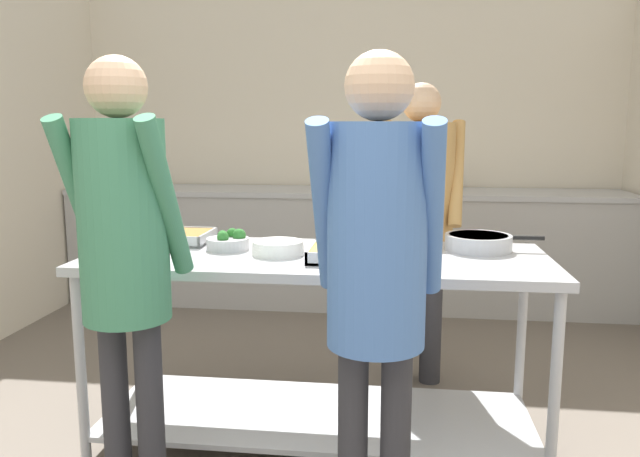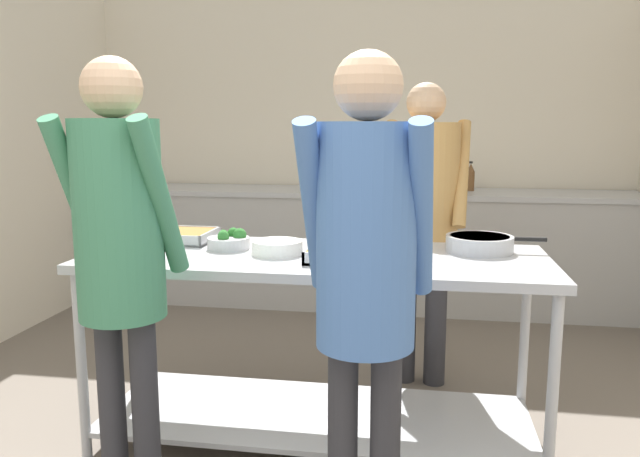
{
  "view_description": "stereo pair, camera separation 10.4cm",
  "coord_description": "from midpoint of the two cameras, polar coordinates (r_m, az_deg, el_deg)",
  "views": [
    {
      "loc": [
        0.43,
        -1.19,
        1.44
      ],
      "look_at": [
        0.08,
        1.58,
        0.98
      ],
      "focal_mm": 35.0,
      "sensor_mm": 36.0,
      "label": 1
    },
    {
      "loc": [
        0.54,
        -1.17,
        1.44
      ],
      "look_at": [
        0.08,
        1.58,
        0.98
      ],
      "focal_mm": 35.0,
      "sensor_mm": 36.0,
      "label": 2
    }
  ],
  "objects": [
    {
      "name": "broccoli_bowl",
      "position": [
        2.89,
        -9.37,
        -1.2
      ],
      "size": [
        0.19,
        0.19,
        0.1
      ],
      "color": "#B2B2B7",
      "rests_on": "serving_counter"
    },
    {
      "name": "wall_rear",
      "position": [
        5.34,
        1.98,
        8.12
      ],
      "size": [
        4.58,
        0.06,
        2.65
      ],
      "color": "beige",
      "rests_on": "ground_plane"
    },
    {
      "name": "plate_stack",
      "position": [
        2.76,
        -4.94,
        -1.76
      ],
      "size": [
        0.23,
        0.23,
        0.06
      ],
      "color": "white",
      "rests_on": "serving_counter"
    },
    {
      "name": "sauce_pan",
      "position": [
        2.91,
        13.31,
        -1.19
      ],
      "size": [
        0.44,
        0.3,
        0.07
      ],
      "color": "#ADAFB5",
      "rests_on": "serving_counter"
    },
    {
      "name": "serving_tray_roast",
      "position": [
        2.65,
        3.12,
        -2.33
      ],
      "size": [
        0.48,
        0.31,
        0.05
      ],
      "color": "#ADAFB5",
      "rests_on": "serving_counter"
    },
    {
      "name": "serving_counter",
      "position": [
        2.82,
        -1.32,
        -8.05
      ],
      "size": [
        2.02,
        0.77,
        0.88
      ],
      "color": "#ADAFB5",
      "rests_on": "ground_plane"
    },
    {
      "name": "water_bottle",
      "position": [
        5.06,
        12.04,
        4.62
      ],
      "size": [
        0.06,
        0.06,
        0.23
      ],
      "color": "brown",
      "rests_on": "back_counter"
    },
    {
      "name": "serving_tray_vegetables",
      "position": [
        3.13,
        -14.36,
        -0.77
      ],
      "size": [
        0.38,
        0.29,
        0.05
      ],
      "color": "#ADAFB5",
      "rests_on": "serving_counter"
    },
    {
      "name": "guest_serving_left",
      "position": [
        2.29,
        -18.72,
        -0.92
      ],
      "size": [
        0.42,
        0.35,
        1.68
      ],
      "color": "#2D2D33",
      "rests_on": "ground_plane"
    },
    {
      "name": "guest_serving_right",
      "position": [
        1.94,
        3.68,
        -2.55
      ],
      "size": [
        0.42,
        0.34,
        1.66
      ],
      "color": "#2D2D33",
      "rests_on": "ground_plane"
    },
    {
      "name": "back_counter",
      "position": [
        5.07,
        1.55,
        -1.69
      ],
      "size": [
        4.42,
        0.65,
        0.94
      ],
      "color": "#A8A8A8",
      "rests_on": "ground_plane"
    },
    {
      "name": "cook_behind_counter",
      "position": [
        3.45,
        8.19,
        2.37
      ],
      "size": [
        0.5,
        0.37,
        1.67
      ],
      "color": "#2D2D33",
      "rests_on": "ground_plane"
    }
  ]
}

